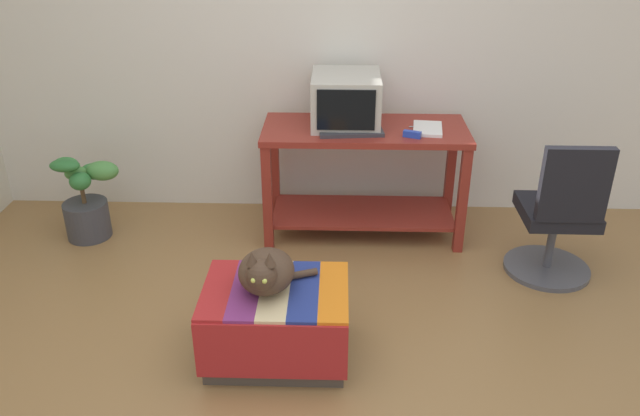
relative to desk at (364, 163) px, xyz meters
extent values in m
plane|color=olive|center=(-0.30, -1.60, -0.51)|extent=(14.00, 14.00, 0.00)
cube|color=silver|center=(-0.30, 0.45, 0.79)|extent=(8.00, 0.10, 2.60)
cube|color=maroon|center=(-0.62, -0.25, -0.15)|extent=(0.06, 0.06, 0.72)
cube|color=maroon|center=(0.62, -0.25, -0.15)|extent=(0.06, 0.06, 0.72)
cube|color=maroon|center=(0.62, 0.25, -0.15)|extent=(0.06, 0.06, 0.72)
cube|color=maroon|center=(-0.62, 0.25, -0.15)|extent=(0.06, 0.06, 0.72)
cube|color=maroon|center=(0.00, 0.00, -0.37)|extent=(1.21, 0.49, 0.02)
cube|color=maroon|center=(0.00, 0.00, 0.23)|extent=(1.32, 0.58, 0.04)
cube|color=#BCB7A8|center=(-0.13, 0.07, 0.26)|extent=(0.30, 0.34, 0.02)
cube|color=#BCB7A8|center=(-0.13, 0.07, 0.41)|extent=(0.43, 0.49, 0.32)
cube|color=black|center=(-0.13, -0.17, 0.42)|extent=(0.36, 0.01, 0.25)
cube|color=#333338|center=(-0.09, -0.13, 0.26)|extent=(0.41, 0.19, 0.02)
cube|color=white|center=(0.39, -0.04, 0.26)|extent=(0.21, 0.29, 0.02)
cube|color=#4C4238|center=(-0.47, -1.32, -0.32)|extent=(0.67, 0.48, 0.38)
cube|color=#AD2323|center=(-0.47, -1.59, -0.28)|extent=(0.71, 0.01, 0.30)
cube|color=#AD2323|center=(-0.75, -1.32, -0.12)|extent=(0.14, 0.52, 0.02)
cube|color=#7A2D6B|center=(-0.61, -1.32, -0.12)|extent=(0.14, 0.52, 0.02)
cube|color=beige|center=(-0.47, -1.32, -0.12)|extent=(0.14, 0.52, 0.02)
cube|color=navy|center=(-0.33, -1.32, -0.12)|extent=(0.14, 0.52, 0.02)
cube|color=orange|center=(-0.18, -1.32, -0.12)|extent=(0.14, 0.52, 0.02)
ellipsoid|color=#473323|center=(-0.51, -1.32, -0.02)|extent=(0.29, 0.33, 0.19)
sphere|color=#473323|center=(-0.51, -1.43, 0.03)|extent=(0.15, 0.15, 0.15)
cylinder|color=#473323|center=(-0.39, -1.24, -0.09)|extent=(0.25, 0.12, 0.04)
cone|color=#473323|center=(-0.55, -1.43, 0.12)|extent=(0.06, 0.06, 0.07)
cone|color=#473323|center=(-0.47, -1.44, 0.12)|extent=(0.06, 0.06, 0.07)
sphere|color=#C6D151|center=(-0.54, -1.50, 0.04)|extent=(0.02, 0.02, 0.02)
sphere|color=#C6D151|center=(-0.49, -1.50, 0.04)|extent=(0.02, 0.02, 0.02)
cylinder|color=#3D3D42|center=(-1.86, -0.13, -0.39)|extent=(0.29, 0.29, 0.25)
cylinder|color=brown|center=(-1.86, -0.13, -0.19)|extent=(0.03, 0.03, 0.14)
ellipsoid|color=#4C8E42|center=(-1.71, -0.12, -0.03)|extent=(0.21, 0.14, 0.13)
ellipsoid|color=#38843D|center=(-1.82, 0.02, -0.10)|extent=(0.19, 0.11, 0.12)
ellipsoid|color=#4C8E42|center=(-1.92, -0.06, -0.08)|extent=(0.15, 0.12, 0.09)
ellipsoid|color=#38843D|center=(-1.94, -0.11, 0.01)|extent=(0.16, 0.09, 0.09)
ellipsoid|color=#2D7033|center=(-1.92, -0.20, 0.04)|extent=(0.20, 0.12, 0.08)
ellipsoid|color=#2D7033|center=(-1.83, -0.21, -0.06)|extent=(0.14, 0.14, 0.12)
cylinder|color=#4C4C51|center=(1.14, -0.47, -0.50)|extent=(0.52, 0.52, 0.03)
cylinder|color=#4C4C51|center=(1.14, -0.47, -0.31)|extent=(0.05, 0.05, 0.34)
cube|color=black|center=(1.14, -0.47, -0.10)|extent=(0.42, 0.42, 0.08)
cube|color=black|center=(1.14, -0.66, 0.16)|extent=(0.38, 0.06, 0.44)
cube|color=#2342B7|center=(0.28, -0.18, 0.27)|extent=(0.12, 0.07, 0.04)
cylinder|color=#B7B7BC|center=(0.35, 0.02, 0.25)|extent=(0.14, 0.03, 0.01)
camera|label=1|loc=(-0.17, -3.88, 1.61)|focal=35.62mm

